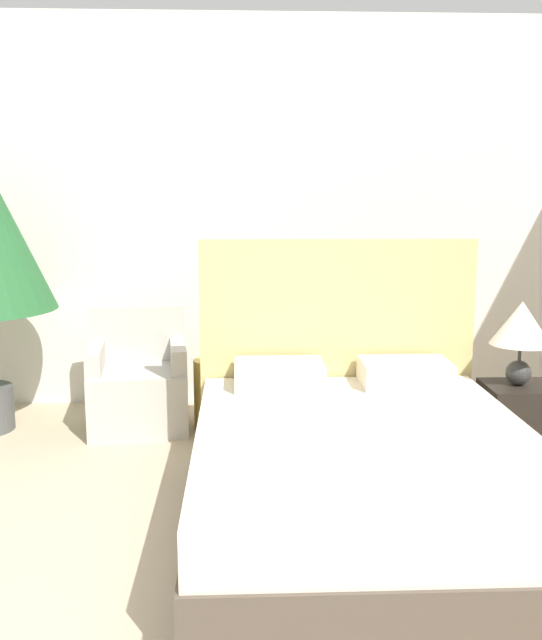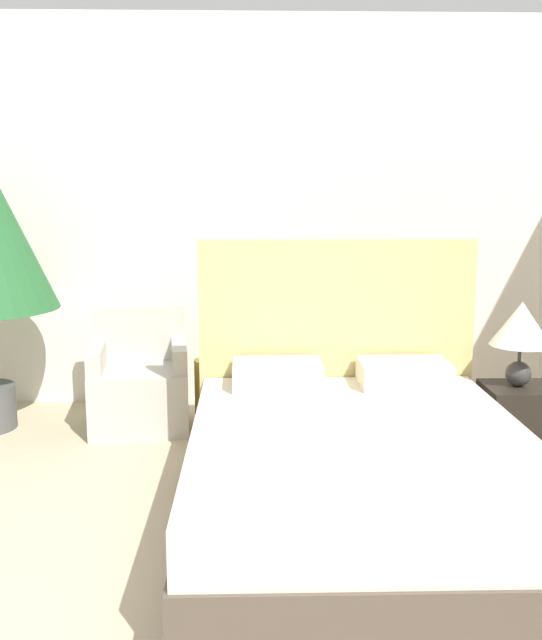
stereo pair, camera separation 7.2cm
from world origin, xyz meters
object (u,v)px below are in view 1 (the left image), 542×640
object	(u,v)px
nightstand	(518,429)
table_lamp	(521,328)
armchair_near_window_left	(138,390)
bed	(361,471)
armchair_near_window_right	(290,388)
side_table	(215,393)

from	to	relation	value
nightstand	table_lamp	distance (m)	0.60
armchair_near_window_left	bed	bearing A→B (deg)	-57.85
armchair_near_window_right	nightstand	size ratio (longest dim) A/B	1.55
armchair_near_window_right	side_table	bearing A→B (deg)	179.76
armchair_near_window_right	nightstand	distance (m)	1.56
side_table	table_lamp	bearing A→B (deg)	-26.66
bed	armchair_near_window_right	size ratio (longest dim) A/B	2.48
nightstand	side_table	distance (m)	2.00
table_lamp	side_table	distance (m)	2.08
table_lamp	side_table	size ratio (longest dim) A/B	1.01
bed	nightstand	size ratio (longest dim) A/B	3.84
nightstand	side_table	bearing A→B (deg)	153.34
armchair_near_window_right	table_lamp	world-z (taller)	table_lamp
nightstand	bed	bearing A→B (deg)	-146.30
nightstand	side_table	size ratio (longest dim) A/B	1.09
bed	armchair_near_window_left	world-z (taller)	bed
armchair_near_window_left	nightstand	xyz separation A→B (m)	(2.32, -0.91, -0.01)
table_lamp	side_table	world-z (taller)	table_lamp
nightstand	armchair_near_window_right	bearing A→B (deg)	144.42
bed	side_table	size ratio (longest dim) A/B	4.20
side_table	bed	bearing A→B (deg)	-64.54
table_lamp	side_table	xyz separation A→B (m)	(-1.77, 0.89, -0.62)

